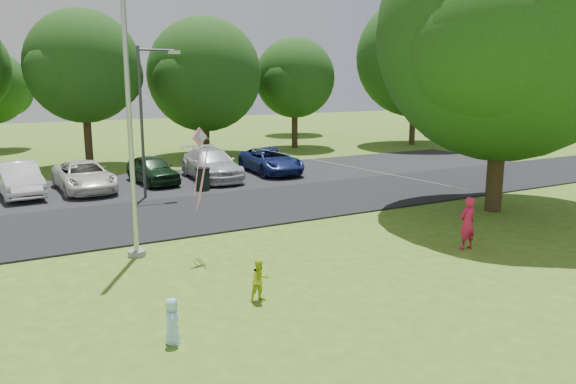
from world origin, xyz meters
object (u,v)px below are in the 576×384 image
street_lamp (147,108)px  woman (467,223)px  child_yellow (260,280)px  big_tree (505,39)px  child_blue (172,321)px  flagpole (129,108)px  trash_can (203,179)px  kite (210,155)px

street_lamp → woman: 13.50m
child_yellow → street_lamp: bearing=81.0°
big_tree → child_blue: (-13.99, -4.59, -5.89)m
flagpole → street_lamp: 8.01m
trash_can → kite: bearing=-109.1°
big_tree → kite: (-11.29, 0.14, -3.46)m
woman → flagpole: bearing=-24.9°
kite → flagpole: bearing=131.5°
trash_can → street_lamp: bearing=-170.3°
woman → kite: size_ratio=0.22×
flagpole → woman: bearing=-25.3°
trash_can → child_yellow: size_ratio=1.06×
trash_can → child_yellow: bearing=-105.2°
trash_can → kite: (-3.12, -9.00, 2.36)m
street_lamp → woman: street_lamp is taller
trash_can → flagpole: bearing=-122.2°
trash_can → child_blue: trash_can is taller
child_yellow → kite: 4.39m
kite → child_yellow: bearing=-115.9°
woman → child_yellow: woman is taller
woman → child_blue: 9.60m
woman → trash_can: bearing=-72.9°
trash_can → kite: size_ratio=0.14×
woman → child_yellow: 7.10m
child_blue → kite: 5.96m
street_lamp → woman: (6.10, -11.68, -2.96)m
street_lamp → trash_can: size_ratio=6.00×
big_tree → trash_can: bearing=131.8°
woman → child_yellow: bearing=4.9°
trash_can → big_tree: size_ratio=0.09×
flagpole → child_yellow: flagpole is taller
trash_can → woman: 12.63m
child_yellow → child_blue: 2.61m
flagpole → kite: size_ratio=1.38×
big_tree → street_lamp: bearing=140.7°
big_tree → child_blue: big_tree is taller
street_lamp → child_blue: 14.11m
street_lamp → child_blue: street_lamp is taller
big_tree → woman: (-4.54, -2.96, -5.56)m
flagpole → woman: flagpole is taller
big_tree → child_blue: bearing=-161.8°
child_blue → street_lamp: bearing=2.2°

